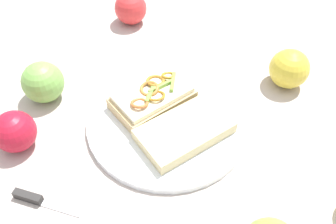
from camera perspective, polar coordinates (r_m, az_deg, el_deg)
The scene contains 9 objects.
ground_plane at distance 0.71m, azimuth 0.00°, elevation -1.78°, with size 2.00×2.00×0.00m, color #BCADA4.
plate at distance 0.71m, azimuth 0.00°, elevation -1.44°, with size 0.31×0.31×0.01m, color white.
sandwich at distance 0.72m, azimuth -2.42°, elevation 2.31°, with size 0.12×0.17×0.05m.
bread_slice_side at distance 0.67m, azimuth 2.62°, elevation -2.98°, with size 0.17×0.10×0.02m, color beige.
apple_0 at distance 0.80m, azimuth 18.41°, elevation 6.45°, with size 0.08×0.08×0.08m, color gold.
apple_2 at distance 0.95m, azimuth -5.87°, elevation 15.82°, with size 0.08×0.08×0.08m, color red.
apple_3 at distance 0.77m, azimuth -18.96°, elevation 4.44°, with size 0.08×0.08×0.08m, color #75AF4C.
apple_4 at distance 0.70m, azimuth -22.82°, elevation -2.82°, with size 0.08×0.08×0.08m, color #B5162B.
knife at distance 0.65m, azimuth -19.91°, elevation -12.73°, with size 0.09×0.10×0.02m.
Camera 1 is at (0.42, -0.20, 0.54)m, focal length 39.02 mm.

